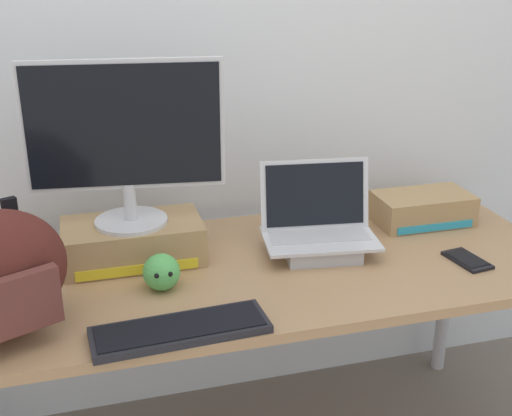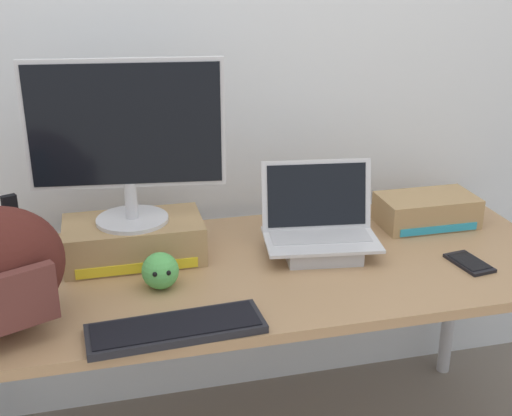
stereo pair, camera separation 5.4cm
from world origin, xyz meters
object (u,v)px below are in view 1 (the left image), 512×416
(external_keyboard, at_px, (180,330))
(plush_toy, at_px, (161,272))
(cell_phone, at_px, (467,260))
(toner_box_cyan, at_px, (423,208))
(desktop_monitor, at_px, (125,138))
(open_laptop, at_px, (319,235))
(toner_box_yellow, at_px, (133,241))

(external_keyboard, relative_size, plush_toy, 4.29)
(cell_phone, height_order, plush_toy, plush_toy)
(cell_phone, height_order, toner_box_cyan, toner_box_cyan)
(desktop_monitor, height_order, toner_box_cyan, desktop_monitor)
(open_laptop, relative_size, plush_toy, 3.60)
(open_laptop, relative_size, toner_box_cyan, 1.14)
(desktop_monitor, distance_m, open_laptop, 0.65)
(open_laptop, distance_m, external_keyboard, 0.60)
(cell_phone, xyz_separation_m, plush_toy, (-0.90, 0.08, 0.05))
(external_keyboard, bearing_deg, open_laptop, 32.78)
(toner_box_yellow, relative_size, cell_phone, 2.60)
(toner_box_yellow, distance_m, open_laptop, 0.56)
(open_laptop, distance_m, toner_box_cyan, 0.44)
(external_keyboard, bearing_deg, toner_box_yellow, 95.32)
(open_laptop, bearing_deg, desktop_monitor, 178.21)
(toner_box_yellow, relative_size, external_keyboard, 0.93)
(toner_box_yellow, height_order, plush_toy, toner_box_yellow)
(toner_box_yellow, distance_m, external_keyboard, 0.45)
(toner_box_yellow, xyz_separation_m, external_keyboard, (0.07, -0.44, -0.05))
(desktop_monitor, distance_m, external_keyboard, 0.58)
(open_laptop, bearing_deg, cell_phone, -17.79)
(cell_phone, bearing_deg, open_laptop, 146.32)
(external_keyboard, xyz_separation_m, cell_phone, (0.89, 0.16, -0.01))
(toner_box_yellow, height_order, open_laptop, open_laptop)
(cell_phone, distance_m, plush_toy, 0.90)
(open_laptop, bearing_deg, plush_toy, -159.60)
(plush_toy, bearing_deg, desktop_monitor, 105.31)
(toner_box_cyan, bearing_deg, desktop_monitor, -178.03)
(plush_toy, bearing_deg, open_laptop, 12.91)
(desktop_monitor, height_order, external_keyboard, desktop_monitor)
(external_keyboard, distance_m, toner_box_cyan, 1.03)
(desktop_monitor, bearing_deg, open_laptop, -1.81)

